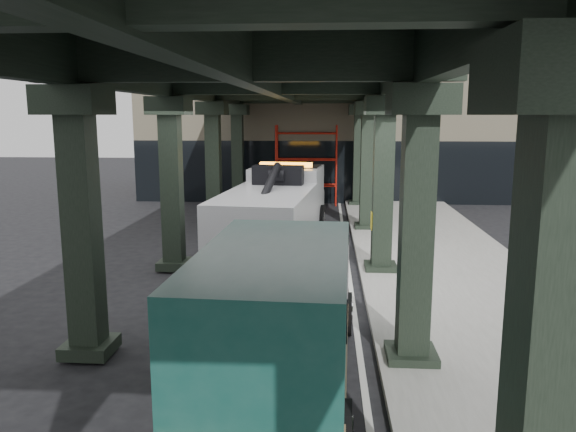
% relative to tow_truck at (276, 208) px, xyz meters
% --- Properties ---
extents(ground, '(90.00, 90.00, 0.00)m').
position_rel_tow_truck_xyz_m(ground, '(0.65, -4.79, -1.43)').
color(ground, black).
rests_on(ground, ground).
extents(sidewalk, '(5.00, 40.00, 0.15)m').
position_rel_tow_truck_xyz_m(sidewalk, '(5.15, -2.79, -1.36)').
color(sidewalk, gray).
rests_on(sidewalk, ground).
extents(lane_stripe, '(0.12, 38.00, 0.01)m').
position_rel_tow_truck_xyz_m(lane_stripe, '(2.35, -2.79, -1.43)').
color(lane_stripe, silver).
rests_on(lane_stripe, ground).
extents(viaduct, '(7.40, 32.00, 6.40)m').
position_rel_tow_truck_xyz_m(viaduct, '(0.25, -2.79, 4.03)').
color(viaduct, black).
rests_on(viaduct, ground).
extents(building, '(22.00, 10.00, 8.00)m').
position_rel_tow_truck_xyz_m(building, '(2.65, 15.21, 2.57)').
color(building, '#C6B793').
rests_on(building, ground).
extents(scaffolding, '(3.08, 0.88, 4.00)m').
position_rel_tow_truck_xyz_m(scaffolding, '(0.65, 9.85, 0.67)').
color(scaffolding, '#B51A0E').
rests_on(scaffolding, ground).
extents(tow_truck, '(3.33, 9.16, 2.94)m').
position_rel_tow_truck_xyz_m(tow_truck, '(0.00, 0.00, 0.00)').
color(tow_truck, black).
rests_on(tow_truck, ground).
extents(towed_van, '(2.68, 6.21, 2.48)m').
position_rel_tow_truck_xyz_m(towed_van, '(0.90, -9.87, -0.10)').
color(towed_van, '#13453D').
rests_on(towed_van, ground).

